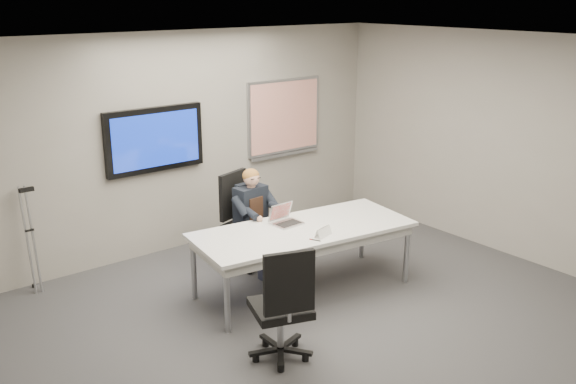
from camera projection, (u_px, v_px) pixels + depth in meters
floor at (345, 329)px, 6.45m from camera, size 6.00×6.00×0.02m
ceiling at (354, 45)px, 5.61m from camera, size 6.00×6.00×0.02m
wall_back at (188, 141)px, 8.27m from camera, size 6.00×0.02×2.80m
wall_left at (21, 282)px, 4.25m from camera, size 0.02×6.00×2.80m
wall_right at (528, 150)px, 7.81m from camera, size 0.02×6.00×2.80m
conference_table at (303, 235)px, 7.10m from camera, size 2.56×1.35×0.75m
tv_display at (155, 140)px, 7.91m from camera, size 1.30×0.09×0.80m
whiteboard at (284, 118)px, 9.13m from camera, size 1.25×0.08×1.10m
office_chair_far at (246, 237)px, 7.87m from camera, size 0.70×0.70×1.16m
office_chair_near at (282, 325)px, 5.81m from camera, size 0.69×0.69×1.14m
seated_person at (259, 232)px, 7.65m from camera, size 0.41×0.69×1.25m
crutch at (30, 238)px, 7.10m from camera, size 0.30×0.47×1.30m
laptop at (285, 219)px, 7.20m from camera, size 0.32×0.31×0.22m
name_tent at (323, 232)px, 6.83m from camera, size 0.25×0.13×0.10m
pen at (315, 240)px, 6.71m from camera, size 0.06×0.12×0.01m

